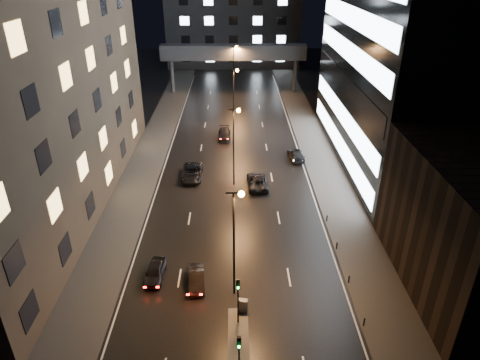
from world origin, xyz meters
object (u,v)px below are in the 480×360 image
at_px(car_toward_a, 257,181).
at_px(car_toward_b, 296,155).
at_px(car_away_a, 155,272).
at_px(utility_cabinet, 243,305).
at_px(car_away_c, 192,173).
at_px(car_away_d, 224,134).
at_px(car_away_b, 196,279).

bearing_deg(car_toward_a, car_toward_b, -127.88).
relative_size(car_away_a, utility_cabinet, 3.30).
distance_m(car_away_c, car_toward_a, 8.86).
distance_m(car_toward_a, utility_cabinet, 21.89).
bearing_deg(car_away_d, car_away_a, -100.54).
bearing_deg(car_toward_a, car_away_a, 57.74).
distance_m(car_away_b, car_toward_a, 19.38).
distance_m(car_away_b, car_toward_b, 29.27).
relative_size(car_away_a, car_away_b, 1.02).
height_order(car_away_b, car_toward_b, car_toward_b).
distance_m(car_away_d, car_toward_b, 13.22).
bearing_deg(utility_cabinet, car_away_d, 104.41).
bearing_deg(car_away_d, car_toward_b, -38.62).
relative_size(car_toward_a, car_toward_b, 1.13).
bearing_deg(car_away_c, utility_cabinet, -75.30).
distance_m(car_toward_a, car_toward_b, 10.18).
relative_size(car_away_c, car_toward_b, 1.18).
xyz_separation_m(car_toward_b, utility_cabinet, (-8.27, -30.01, 0.06)).
relative_size(car_away_a, car_toward_a, 0.74).
bearing_deg(car_away_b, car_toward_a, 65.27).
distance_m(car_away_a, car_away_b, 3.93).
relative_size(car_away_a, car_away_c, 0.71).
relative_size(car_away_d, car_toward_b, 1.02).
bearing_deg(car_toward_b, car_away_c, 17.66).
height_order(car_away_b, utility_cabinet, utility_cabinet).
xyz_separation_m(car_away_c, car_toward_b, (14.50, 5.80, -0.09)).
bearing_deg(car_away_c, car_toward_b, 22.07).
xyz_separation_m(car_away_c, utility_cabinet, (6.23, -24.21, -0.03)).
height_order(car_toward_a, utility_cabinet, car_toward_a).
xyz_separation_m(car_toward_a, utility_cabinet, (-2.29, -21.77, 0.00)).
bearing_deg(car_toward_b, car_toward_a, 49.90).
xyz_separation_m(car_away_b, utility_cabinet, (4.06, -3.45, 0.11)).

